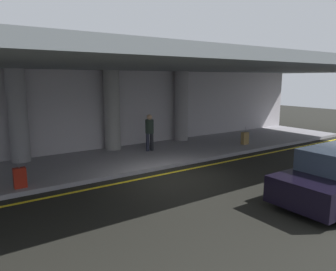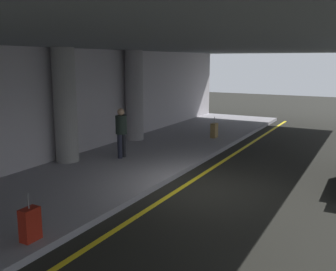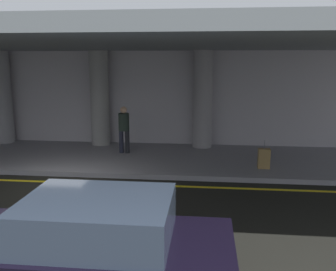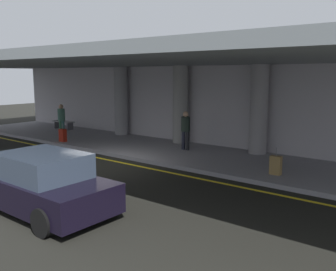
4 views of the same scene
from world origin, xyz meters
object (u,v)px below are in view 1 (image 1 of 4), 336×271
at_px(support_column_left_mid, 112,110).
at_px(suitcase_upright_secondary, 20,178).
at_px(suitcase_upright_primary, 245,138).
at_px(support_column_center, 181,106).
at_px(person_waiting_for_ride, 150,130).
at_px(support_column_far_left, 18,116).

height_order(support_column_left_mid, suitcase_upright_secondary, support_column_left_mid).
xyz_separation_m(suitcase_upright_primary, suitcase_upright_secondary, (-10.57, -0.63, 0.00)).
height_order(support_column_center, person_waiting_for_ride, support_column_center).
bearing_deg(person_waiting_for_ride, support_column_center, -144.41).
relative_size(support_column_far_left, suitcase_upright_secondary, 4.06).
bearing_deg(suitcase_upright_primary, support_column_far_left, 155.40).
distance_m(support_column_far_left, suitcase_upright_primary, 10.42).
bearing_deg(support_column_far_left, support_column_center, 0.00).
distance_m(support_column_center, person_waiting_for_ride, 3.17).
height_order(person_waiting_for_ride, suitcase_upright_secondary, person_waiting_for_ride).
relative_size(support_column_left_mid, suitcase_upright_primary, 4.06).
bearing_deg(person_waiting_for_ride, support_column_left_mid, -35.62).
relative_size(support_column_far_left, support_column_left_mid, 1.00).
height_order(support_column_far_left, support_column_left_mid, same).
bearing_deg(support_column_far_left, suitcase_upright_secondary, -100.56).
xyz_separation_m(support_column_center, suitcase_upright_primary, (1.94, -2.76, -1.51)).
relative_size(support_column_left_mid, suitcase_upright_secondary, 4.06).
bearing_deg(support_column_left_mid, support_column_far_left, 180.00).
height_order(support_column_far_left, suitcase_upright_secondary, support_column_far_left).
bearing_deg(suitcase_upright_primary, support_column_center, 116.00).
bearing_deg(support_column_far_left, person_waiting_for_ride, -13.82).
height_order(support_column_left_mid, suitcase_upright_primary, support_column_left_mid).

